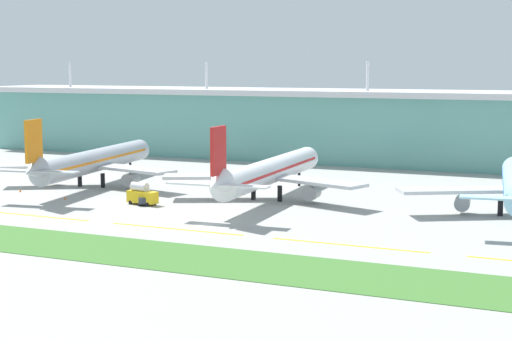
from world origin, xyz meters
name	(u,v)px	position (x,y,z in m)	size (l,w,h in m)	color
ground_plane	(205,225)	(0.00, 0.00, 0.00)	(600.00, 600.00, 0.00)	#9E9E99
terminal_building	(372,126)	(0.00, 113.06, 11.64)	(288.00, 34.00, 31.87)	#5B9E93
airliner_near	(93,161)	(-49.90, 33.78, 6.45)	(48.21, 66.41, 18.90)	#ADB2BC
airliner_middle	(269,172)	(-0.79, 32.84, 6.45)	(48.70, 67.70, 18.90)	white
taxiway_stripe_mid_west	(32,216)	(-37.00, -5.89, 0.02)	(28.00, 0.70, 0.04)	yellow
taxiway_stripe_centre	(176,229)	(-3.00, -5.89, 0.02)	(28.00, 0.70, 0.04)	yellow
taxiway_stripe_mid_east	(349,245)	(31.00, -5.89, 0.02)	(28.00, 0.70, 0.04)	yellow
grass_verge	(132,252)	(0.00, -25.65, 0.05)	(300.00, 18.00, 0.10)	#3D702D
baggage_cart	(142,195)	(-26.67, 19.51, 1.26)	(3.76, 2.30, 2.48)	silver
fuel_truck	(142,195)	(-23.71, 14.97, 2.26)	(7.53, 3.73, 4.95)	gold
pushback_tug	(144,200)	(-23.18, 14.92, 1.10)	(4.44, 4.99, 1.85)	#333842
safety_cone_left_wingtip	(65,198)	(-43.72, 13.76, 0.35)	(0.56, 0.56, 0.70)	orange
safety_cone_nose_front	(20,191)	(-60.59, 18.32, 0.35)	(0.56, 0.56, 0.70)	orange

